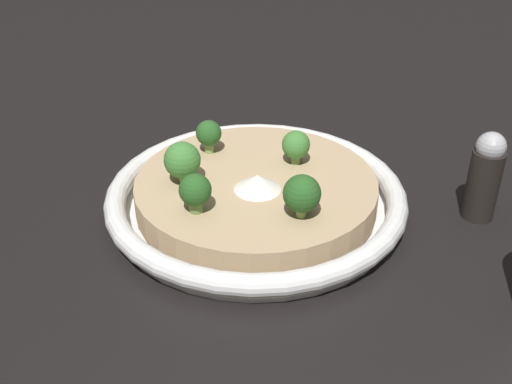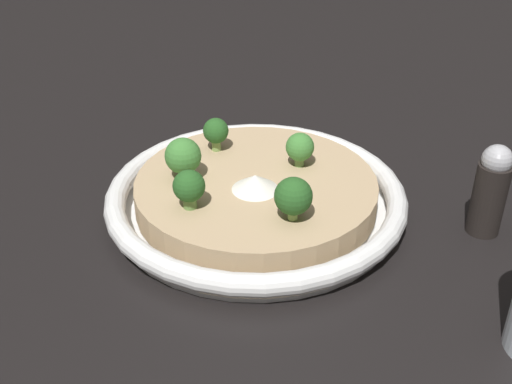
{
  "view_description": "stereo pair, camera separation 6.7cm",
  "coord_description": "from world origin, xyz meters",
  "views": [
    {
      "loc": [
        -0.33,
        0.47,
        0.38
      ],
      "look_at": [
        0.0,
        0.0,
        0.02
      ],
      "focal_mm": 45.0,
      "sensor_mm": 36.0,
      "label": 1
    },
    {
      "loc": [
        -0.38,
        0.43,
        0.38
      ],
      "look_at": [
        0.0,
        0.0,
        0.02
      ],
      "focal_mm": 45.0,
      "sensor_mm": 36.0,
      "label": 2
    }
  ],
  "objects": [
    {
      "name": "broccoli_right",
      "position": [
        0.08,
        -0.02,
        0.06
      ],
      "size": [
        0.03,
        0.03,
        0.04
      ],
      "color": "#84A856",
      "rests_on": "risotto_bowl"
    },
    {
      "name": "cheese_sprinkle",
      "position": [
        -0.01,
        0.01,
        0.05
      ],
      "size": [
        0.05,
        0.05,
        0.02
      ],
      "color": "white",
      "rests_on": "risotto_bowl"
    },
    {
      "name": "ground_plane",
      "position": [
        0.0,
        0.0,
        0.0
      ],
      "size": [
        6.0,
        6.0,
        0.0
      ],
      "primitive_type": "plane",
      "color": "black"
    },
    {
      "name": "broccoli_front_left",
      "position": [
        -0.01,
        -0.05,
        0.06
      ],
      "size": [
        0.03,
        0.03,
        0.04
      ],
      "color": "#668E47",
      "rests_on": "risotto_bowl"
    },
    {
      "name": "broccoli_back",
      "position": [
        0.01,
        0.08,
        0.06
      ],
      "size": [
        0.03,
        0.03,
        0.04
      ],
      "color": "#668E47",
      "rests_on": "risotto_bowl"
    },
    {
      "name": "risotto_bowl",
      "position": [
        0.0,
        0.0,
        0.02
      ],
      "size": [
        0.32,
        0.32,
        0.04
      ],
      "color": "white",
      "rests_on": "ground_plane"
    },
    {
      "name": "broccoli_back_right",
      "position": [
        0.06,
        0.05,
        0.06
      ],
      "size": [
        0.04,
        0.04,
        0.05
      ],
      "color": "#759E4C",
      "rests_on": "risotto_bowl"
    },
    {
      "name": "broccoli_back_left",
      "position": [
        -0.07,
        0.03,
        0.06
      ],
      "size": [
        0.04,
        0.04,
        0.04
      ],
      "color": "#84A856",
      "rests_on": "risotto_bowl"
    },
    {
      "name": "pepper_shaker",
      "position": [
        -0.2,
        -0.13,
        0.05
      ],
      "size": [
        0.03,
        0.03,
        0.1
      ],
      "color": "black",
      "rests_on": "ground_plane"
    }
  ]
}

